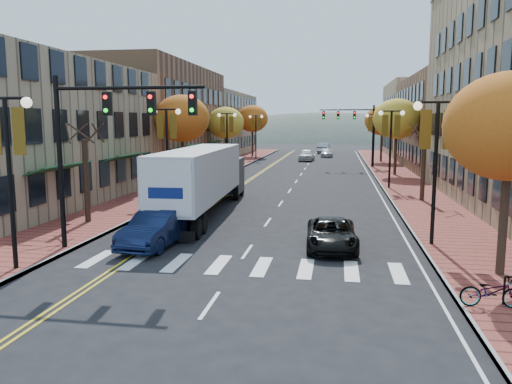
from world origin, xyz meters
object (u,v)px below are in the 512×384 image
at_px(semi_truck, 204,176).
at_px(navy_sedan, 157,228).
at_px(bicycle, 492,291).
at_px(black_suv, 332,234).

relative_size(semi_truck, navy_sedan, 3.24).
bearing_deg(bicycle, semi_truck, 40.16).
relative_size(black_suv, bicycle, 2.60).
xyz_separation_m(black_suv, bicycle, (4.44, -6.34, -0.02)).
distance_m(semi_truck, navy_sedan, 7.62).
xyz_separation_m(navy_sedan, bicycle, (11.72, -5.57, -0.18)).
bearing_deg(semi_truck, navy_sedan, -92.89).
height_order(semi_truck, navy_sedan, semi_truck).
distance_m(navy_sedan, black_suv, 7.32).
xyz_separation_m(semi_truck, navy_sedan, (-0.06, -7.48, -1.43)).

